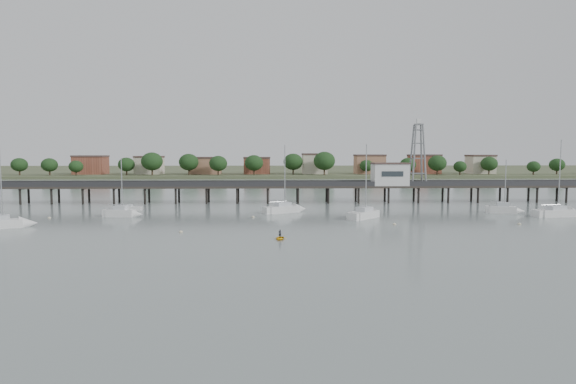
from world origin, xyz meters
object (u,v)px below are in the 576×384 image
at_px(sailboat_e, 507,210).
at_px(sailboat_d, 563,213).
at_px(white_tender, 132,208).
at_px(yellow_dinghy, 280,239).
at_px(lattice_tower, 418,155).
at_px(sailboat_c, 368,214).
at_px(sailboat_f, 289,209).
at_px(pier, 283,186).
at_px(sailboat_a, 10,223).
at_px(sailboat_b, 126,213).

bearing_deg(sailboat_e, sailboat_d, -12.83).
height_order(white_tender, yellow_dinghy, white_tender).
bearing_deg(white_tender, yellow_dinghy, -46.13).
height_order(lattice_tower, white_tender, lattice_tower).
distance_m(sailboat_c, sailboat_f, 16.25).
bearing_deg(sailboat_f, lattice_tower, 2.31).
height_order(sailboat_e, white_tender, sailboat_e).
bearing_deg(pier, sailboat_c, -59.99).
bearing_deg(sailboat_d, lattice_tower, 117.50).
height_order(lattice_tower, sailboat_a, lattice_tower).
bearing_deg(yellow_dinghy, pier, 97.36).
distance_m(sailboat_a, sailboat_f, 47.71).
bearing_deg(sailboat_b, pier, 47.12).
bearing_deg(yellow_dinghy, sailboat_e, 39.97).
xyz_separation_m(pier, lattice_tower, (31.50, 0.00, 7.31)).
bearing_deg(sailboat_e, sailboat_a, -152.05).
bearing_deg(sailboat_d, sailboat_b, 168.56).
xyz_separation_m(lattice_tower, sailboat_c, (-16.58, -25.83, -10.46)).
relative_size(sailboat_e, yellow_dinghy, 4.61).
bearing_deg(pier, sailboat_e, -25.46).
height_order(pier, white_tender, pier).
distance_m(sailboat_b, sailboat_e, 72.14).
bearing_deg(sailboat_c, white_tender, 118.67).
xyz_separation_m(sailboat_b, sailboat_f, (29.98, 5.80, -0.01)).
xyz_separation_m(pier, sailboat_c, (14.92, -25.83, -3.16)).
distance_m(lattice_tower, sailboat_d, 33.55).
relative_size(pier, sailboat_f, 10.81).
height_order(pier, sailboat_d, sailboat_d).
bearing_deg(sailboat_a, pier, 12.60).
xyz_separation_m(sailboat_e, sailboat_a, (-86.30, -15.15, -0.02)).
xyz_separation_m(lattice_tower, white_tender, (-62.12, -13.94, -10.69)).
distance_m(pier, sailboat_d, 56.97).
xyz_separation_m(white_tender, yellow_dinghy, (29.30, -33.13, -0.41)).
bearing_deg(sailboat_c, sailboat_e, -35.86).
xyz_separation_m(sailboat_a, yellow_dinghy, (42.00, -11.46, -0.64)).
relative_size(lattice_tower, sailboat_c, 1.12).
height_order(pier, sailboat_c, sailboat_c).
relative_size(lattice_tower, white_tender, 4.45).
relative_size(lattice_tower, sailboat_b, 1.39).
relative_size(sailboat_b, sailboat_f, 0.80).
bearing_deg(sailboat_a, lattice_tower, -1.37).
bearing_deg(sailboat_f, sailboat_c, -57.85).
bearing_deg(pier, sailboat_a, -140.59).
xyz_separation_m(sailboat_c, sailboat_d, (36.06, 0.59, -0.00)).
height_order(sailboat_d, white_tender, sailboat_d).
distance_m(sailboat_c, white_tender, 47.06).
bearing_deg(sailboat_a, sailboat_f, -4.70).
distance_m(lattice_tower, sailboat_c, 32.43).
height_order(pier, sailboat_b, sailboat_b).
height_order(sailboat_d, sailboat_a, sailboat_d).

